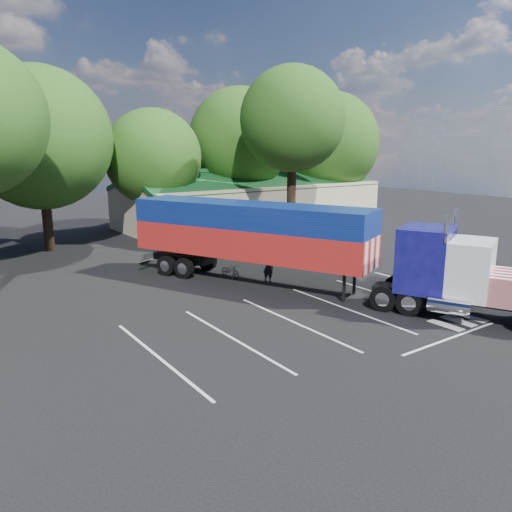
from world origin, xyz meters
TOP-DOWN VIEW (x-y plane):
  - ground at (0.00, 0.00)m, footprint 120.00×120.00m
  - event_hall at (13.74, 17.81)m, footprint 24.20×14.12m
  - tree_row_c at (-5.00, 16.20)m, footprint 10.00×10.00m
  - tree_row_d at (4.00, 17.50)m, footprint 8.00×8.00m
  - tree_row_e at (13.00, 18.00)m, footprint 9.60×9.60m
  - tree_row_f at (23.00, 16.80)m, footprint 10.40×10.40m
  - tree_near_right at (11.50, 8.50)m, footprint 8.00×8.00m
  - semi_truck at (3.31, -2.11)m, footprint 11.82×21.47m
  - woman at (2.98, 0.00)m, footprint 0.65×0.74m
  - bicycle at (1.80, 2.12)m, footprint 0.74×1.57m
  - silver_sedan at (5.00, 10.50)m, footprint 3.92×2.34m

SIDE VIEW (x-z plane):
  - ground at x=0.00m, z-range 0.00..0.00m
  - bicycle at x=1.80m, z-range 0.00..0.79m
  - silver_sedan at x=5.00m, z-range 0.00..1.22m
  - woman at x=2.98m, z-range 0.00..1.69m
  - event_hall at x=13.74m, z-range -0.56..4.99m
  - semi_truck at x=3.31m, z-range 0.31..5.00m
  - tree_row_d at x=4.00m, z-range 1.28..11.88m
  - tree_row_f at x=23.00m, z-range 1.29..14.29m
  - tree_row_c at x=-5.00m, z-range 1.51..14.56m
  - tree_row_e at x=13.00m, z-range 1.64..14.54m
  - tree_near_right at x=11.50m, z-range 2.71..16.21m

